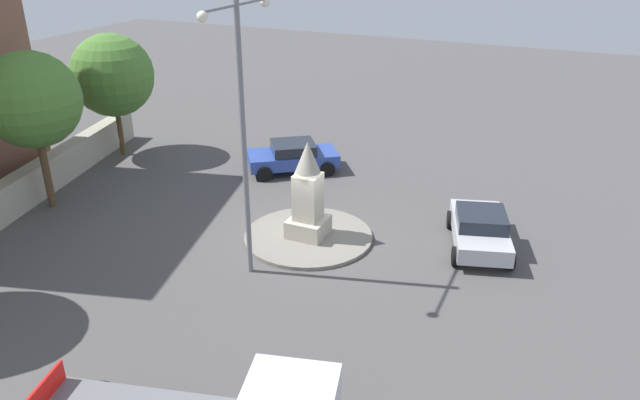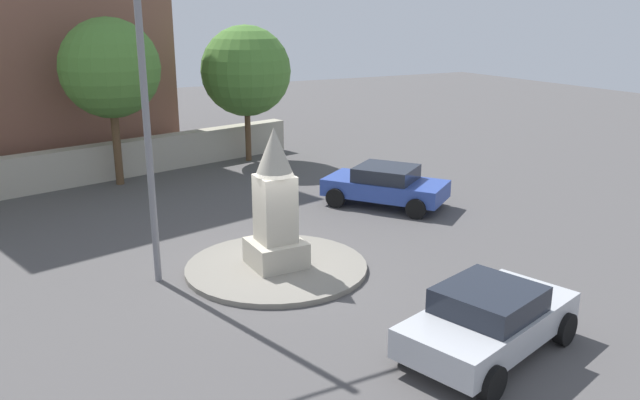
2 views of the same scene
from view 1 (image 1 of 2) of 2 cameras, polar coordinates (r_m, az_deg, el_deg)
The scene contains 9 objects.
ground_plane at distance 21.38m, azimuth -1.10°, elevation -3.57°, with size 80.00×80.00×0.00m, color #4F4C4C.
traffic_island at distance 21.35m, azimuth -1.10°, elevation -3.42°, with size 4.49×4.49×0.13m, color gray.
monument at distance 20.65m, azimuth -1.14°, elevation 0.49°, with size 1.27×1.27×3.43m.
streetlamp at distance 17.50m, azimuth -7.30°, elevation 7.81°, with size 3.43×0.28×8.45m.
car_blue_far_side at distance 26.88m, azimuth -2.55°, elevation 4.14°, with size 3.75×4.23×1.32m.
car_silver_waiting at distance 21.18m, azimuth 14.76°, elevation -2.61°, with size 4.14×2.81×1.34m.
stone_boundary_wall at distance 25.66m, azimuth -26.81°, elevation 0.31°, with size 18.34×0.70×1.37m, color #B2AA99.
tree_near_wall at distance 24.62m, azimuth -25.40°, elevation 8.44°, with size 3.53×3.53×6.00m.
tree_mid_cluster at distance 29.53m, azimuth -18.90°, elevation 10.99°, with size 3.73×3.73×5.66m.
Camera 1 is at (17.01, 8.09, 10.11)m, focal length 34.14 mm.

